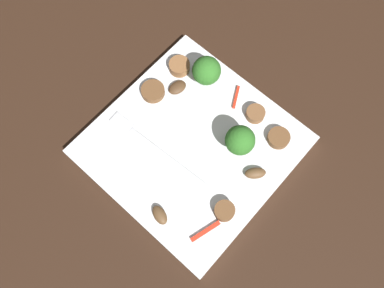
{
  "coord_description": "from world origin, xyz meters",
  "views": [
    {
      "loc": [
        -0.13,
        0.15,
        0.57
      ],
      "look_at": [
        0.0,
        0.0,
        0.02
      ],
      "focal_mm": 38.25,
      "sensor_mm": 36.0,
      "label": 1
    }
  ],
  "objects": [
    {
      "name": "ground_plane",
      "position": [
        0.0,
        0.0,
        0.0
      ],
      "size": [
        1.4,
        1.4,
        0.0
      ],
      "primitive_type": "plane",
      "color": "black"
    },
    {
      "name": "plate",
      "position": [
        0.0,
        0.0,
        0.01
      ],
      "size": [
        0.26,
        0.26,
        0.02
      ],
      "primitive_type": "cube",
      "color": "white",
      "rests_on": "ground_plane"
    },
    {
      "name": "fork",
      "position": [
        0.04,
        0.04,
        0.02
      ],
      "size": [
        0.18,
        0.02,
        0.0
      ],
      "rotation": [
        0.0,
        0.0,
        0.07
      ],
      "color": "silver",
      "rests_on": "plate"
    },
    {
      "name": "broccoli_floret_0",
      "position": [
        0.05,
        -0.09,
        0.05
      ],
      "size": [
        0.04,
        0.04,
        0.06
      ],
      "color": "#347525",
      "rests_on": "plate"
    },
    {
      "name": "broccoli_floret_1",
      "position": [
        -0.05,
        -0.04,
        0.05
      ],
      "size": [
        0.04,
        0.04,
        0.06
      ],
      "color": "#347525",
      "rests_on": "plate"
    },
    {
      "name": "sausage_slice_0",
      "position": [
        -0.1,
        0.04,
        0.02
      ],
      "size": [
        0.03,
        0.03,
        0.01
      ],
      "primitive_type": "cylinder",
      "rotation": [
        0.0,
        0.0,
        3.02
      ],
      "color": "brown",
      "rests_on": "plate"
    },
    {
      "name": "sausage_slice_1",
      "position": [
        -0.04,
        -0.1,
        0.02
      ],
      "size": [
        0.04,
        0.04,
        0.01
      ],
      "primitive_type": "cylinder",
      "rotation": [
        0.0,
        0.0,
        2.81
      ],
      "color": "brown",
      "rests_on": "plate"
    },
    {
      "name": "sausage_slice_2",
      "position": [
        0.1,
        -0.08,
        0.02
      ],
      "size": [
        0.03,
        0.03,
        0.01
      ],
      "primitive_type": "cylinder",
      "rotation": [
        0.0,
        0.0,
        3.08
      ],
      "color": "brown",
      "rests_on": "plate"
    },
    {
      "name": "sausage_slice_3",
      "position": [
        -0.09,
        -0.09,
        0.02
      ],
      "size": [
        0.05,
        0.05,
        0.01
      ],
      "primitive_type": "cylinder",
      "rotation": [
        0.0,
        0.0,
        2.45
      ],
      "color": "brown",
      "rests_on": "plate"
    },
    {
      "name": "sausage_slice_4",
      "position": [
        0.1,
        -0.02,
        0.02
      ],
      "size": [
        0.05,
        0.05,
        0.01
      ],
      "primitive_type": "cylinder",
      "rotation": [
        0.0,
        0.0,
        0.77
      ],
      "color": "brown",
      "rests_on": "plate"
    },
    {
      "name": "mushroom_0",
      "position": [
        0.08,
        -0.05,
        0.02
      ],
      "size": [
        0.03,
        0.03,
        0.01
      ],
      "primitive_type": "ellipsoid",
      "rotation": [
        0.0,
        0.0,
        1.37
      ],
      "color": "#4C331E",
      "rests_on": "plate"
    },
    {
      "name": "mushroom_1",
      "position": [
        -0.1,
        -0.02,
        0.02
      ],
      "size": [
        0.03,
        0.03,
        0.01
      ],
      "primitive_type": "ellipsoid",
      "rotation": [
        0.0,
        0.0,
        0.83
      ],
      "color": "brown",
      "rests_on": "plate"
    },
    {
      "name": "mushroom_2",
      "position": [
        -0.04,
        0.11,
        0.02
      ],
      "size": [
        0.03,
        0.02,
        0.01
      ],
      "primitive_type": "ellipsoid",
      "rotation": [
        0.0,
        0.0,
        2.85
      ],
      "color": "brown",
      "rests_on": "plate"
    },
    {
      "name": "pepper_strip_0",
      "position": [
        0.0,
        -0.1,
        0.02
      ],
      "size": [
        0.02,
        0.03,
        0.0
      ],
      "primitive_type": "cube",
      "rotation": [
        0.0,
        0.0,
        5.2
      ],
      "color": "red",
      "rests_on": "plate"
    },
    {
      "name": "pepper_strip_1",
      "position": [
        -0.1,
        0.08,
        0.02
      ],
      "size": [
        0.02,
        0.04,
        0.0
      ],
      "primitive_type": "cube",
      "rotation": [
        0.0,
        0.0,
        1.29
      ],
      "color": "red",
      "rests_on": "plate"
    }
  ]
}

